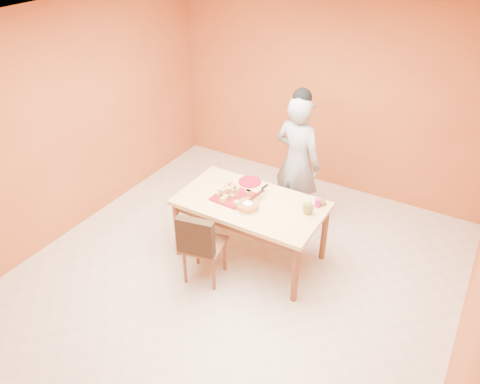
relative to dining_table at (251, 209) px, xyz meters
The scene contains 16 objects.
floor 0.82m from the dining_table, 84.64° to the right, with size 5.00×5.00×0.00m, color beige.
ceiling 2.09m from the dining_table, 84.64° to the right, with size 5.00×5.00×0.00m, color white.
wall_back 2.14m from the dining_table, 88.75° to the left, with size 4.50×4.50×0.00m, color #C1642C.
wall_left 2.36m from the dining_table, 167.94° to the right, with size 5.00×5.00×0.00m, color #C1642C.
dining_table is the anchor object (origin of this frame).
dining_chair 0.66m from the dining_table, 114.11° to the right, with size 0.49×0.55×0.90m.
pastry_pile 0.27m from the dining_table, behind, with size 0.35×0.35×0.11m, color tan, non-canonical shape.
person 0.94m from the dining_table, 81.78° to the left, with size 0.62×0.41×1.71m, color gray.
pastry_platter 0.23m from the dining_table, behind, with size 0.39×0.39×0.02m, color maroon.
red_dinner_plate 0.42m from the dining_table, 121.03° to the left, with size 0.26×0.26×0.02m, color maroon.
white_cake_plate 0.17m from the dining_table, 74.06° to the right, with size 0.27×0.27×0.01m, color silver.
sponge_cake 0.19m from the dining_table, 74.06° to the right, with size 0.24×0.24×0.06m, color #CD7F35.
cake_server 0.18m from the dining_table, 42.65° to the left, with size 0.05×0.26×0.01m, color silver.
egg_ornament 0.65m from the dining_table, 10.09° to the left, with size 0.12×0.09×0.15m, color olive.
magenta_glass 0.73m from the dining_table, 22.92° to the left, with size 0.07×0.07×0.09m, color #C31D77.
checker_tin 0.77m from the dining_table, 27.43° to the left, with size 0.11×0.11×0.03m, color #3B2310.
Camera 1 is at (2.00, -3.24, 3.59)m, focal length 35.00 mm.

